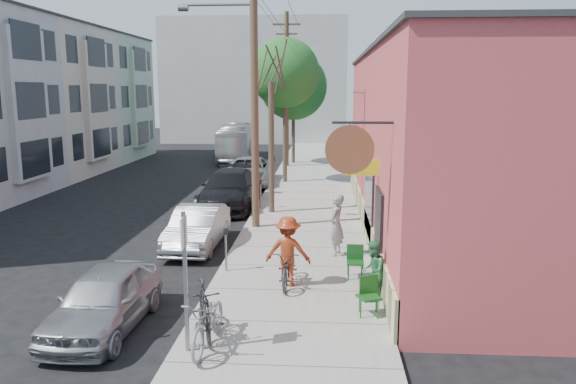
# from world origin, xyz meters

# --- Properties ---
(ground) EXTENTS (120.00, 120.00, 0.00)m
(ground) POSITION_xyz_m (0.00, 0.00, 0.00)
(ground) COLOR black
(sidewalk) EXTENTS (4.50, 58.00, 0.15)m
(sidewalk) POSITION_xyz_m (4.25, 11.00, 0.07)
(sidewalk) COLOR gray
(sidewalk) RESTS_ON ground
(cafe_building) EXTENTS (6.60, 20.20, 6.61)m
(cafe_building) POSITION_xyz_m (8.99, 4.99, 3.30)
(cafe_building) COLOR #B04145
(cafe_building) RESTS_ON ground
(apartment_row) EXTENTS (6.30, 32.00, 9.00)m
(apartment_row) POSITION_xyz_m (-11.85, 14.00, 4.50)
(apartment_row) COLOR #A0B79B
(apartment_row) RESTS_ON ground
(end_cap_building) EXTENTS (18.00, 8.00, 12.00)m
(end_cap_building) POSITION_xyz_m (-2.00, 42.00, 6.00)
(end_cap_building) COLOR #AAAAA5
(end_cap_building) RESTS_ON ground
(sign_post) EXTENTS (0.07, 0.45, 2.80)m
(sign_post) POSITION_xyz_m (2.35, -5.50, 1.83)
(sign_post) COLOR slate
(sign_post) RESTS_ON sidewalk
(parking_meter_near) EXTENTS (0.14, 0.14, 1.24)m
(parking_meter_near) POSITION_xyz_m (2.25, -0.55, 0.98)
(parking_meter_near) COLOR slate
(parking_meter_near) RESTS_ON sidewalk
(parking_meter_far) EXTENTS (0.14, 0.14, 1.24)m
(parking_meter_far) POSITION_xyz_m (2.25, 8.05, 0.98)
(parking_meter_far) COLOR slate
(parking_meter_far) RESTS_ON sidewalk
(utility_pole_near) EXTENTS (3.57, 0.28, 10.00)m
(utility_pole_near) POSITION_xyz_m (2.39, 4.71, 5.41)
(utility_pole_near) COLOR #503A28
(utility_pole_near) RESTS_ON sidewalk
(utility_pole_far) EXTENTS (1.80, 0.28, 10.00)m
(utility_pole_far) POSITION_xyz_m (2.45, 21.79, 5.34)
(utility_pole_far) COLOR #503A28
(utility_pole_far) RESTS_ON sidewalk
(tree_bare) EXTENTS (0.24, 0.24, 5.35)m
(tree_bare) POSITION_xyz_m (2.80, 7.29, 2.83)
(tree_bare) COLOR #44392C
(tree_bare) RESTS_ON sidewalk
(tree_leafy_mid) EXTENTS (3.76, 3.76, 7.83)m
(tree_leafy_mid) POSITION_xyz_m (2.80, 15.17, 6.08)
(tree_leafy_mid) COLOR #44392C
(tree_leafy_mid) RESTS_ON sidewalk
(tree_leafy_far) EXTENTS (4.61, 4.61, 7.57)m
(tree_leafy_far) POSITION_xyz_m (2.80, 23.40, 5.41)
(tree_leafy_far) COLOR #44392C
(tree_leafy_far) RESTS_ON sidewalk
(patio_chair_a) EXTENTS (0.53, 0.53, 0.88)m
(patio_chair_a) POSITION_xyz_m (5.87, -0.93, 0.59)
(patio_chair_a) COLOR #134517
(patio_chair_a) RESTS_ON sidewalk
(patio_chair_b) EXTENTS (0.66, 0.66, 0.88)m
(patio_chair_b) POSITION_xyz_m (6.04, -3.50, 0.59)
(patio_chair_b) COLOR #134517
(patio_chair_b) RESTS_ON sidewalk
(patron_grey) EXTENTS (0.64, 0.80, 1.91)m
(patron_grey) POSITION_xyz_m (5.38, 1.20, 1.11)
(patron_grey) COLOR gray
(patron_grey) RESTS_ON sidewalk
(patron_green) EXTENTS (0.69, 0.82, 1.49)m
(patron_green) POSITION_xyz_m (6.20, -2.54, 0.89)
(patron_green) COLOR #317A4A
(patron_green) RESTS_ON sidewalk
(cyclist) EXTENTS (1.26, 0.80, 1.84)m
(cyclist) POSITION_xyz_m (4.07, -1.62, 1.07)
(cyclist) COLOR maroon
(cyclist) RESTS_ON sidewalk
(cyclist_bike) EXTENTS (0.73, 1.92, 1.00)m
(cyclist_bike) POSITION_xyz_m (4.07, -1.62, 0.65)
(cyclist_bike) COLOR black
(cyclist_bike) RESTS_ON sidewalk
(parked_bike_a) EXTENTS (1.09, 1.95, 1.13)m
(parked_bike_a) POSITION_xyz_m (2.55, -4.81, 0.71)
(parked_bike_a) COLOR black
(parked_bike_a) RESTS_ON sidewalk
(parked_bike_b) EXTENTS (0.87, 2.09, 1.07)m
(parked_bike_b) POSITION_xyz_m (2.74, -5.33, 0.69)
(parked_bike_b) COLOR slate
(parked_bike_b) RESTS_ON sidewalk
(car_0) EXTENTS (1.73, 4.06, 1.37)m
(car_0) POSITION_xyz_m (0.21, -4.31, 0.68)
(car_0) COLOR gray
(car_0) RESTS_ON ground
(car_1) EXTENTS (1.53, 4.20, 1.38)m
(car_1) POSITION_xyz_m (0.80, 2.21, 0.69)
(car_1) COLOR #96989D
(car_1) RESTS_ON ground
(car_2) EXTENTS (2.38, 5.72, 1.65)m
(car_2) POSITION_xyz_m (0.80, 8.68, 0.83)
(car_2) COLOR black
(car_2) RESTS_ON ground
(car_3) EXTENTS (2.58, 5.50, 1.52)m
(car_3) POSITION_xyz_m (0.80, 14.76, 0.76)
(car_3) COLOR #95989C
(car_3) RESTS_ON ground
(bus) EXTENTS (3.08, 9.57, 2.62)m
(bus) POSITION_xyz_m (-1.79, 26.54, 1.31)
(bus) COLOR silver
(bus) RESTS_ON ground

